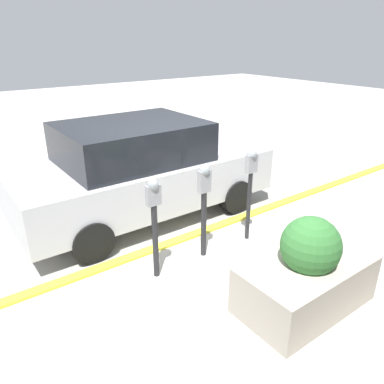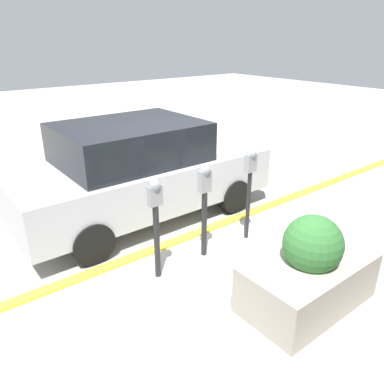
% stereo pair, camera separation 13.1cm
% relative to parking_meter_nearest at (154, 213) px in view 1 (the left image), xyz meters
% --- Properties ---
extents(ground_plane, '(40.00, 40.00, 0.00)m').
position_rel_parking_meter_nearest_xyz_m(ground_plane, '(0.84, 0.49, -0.92)').
color(ground_plane, '#ADAAA3').
extents(curb_strip, '(13.50, 0.16, 0.04)m').
position_rel_parking_meter_nearest_xyz_m(curb_strip, '(0.84, 0.57, -0.90)').
color(curb_strip, gold).
rests_on(curb_strip, ground_plane).
extents(parking_meter_nearest, '(0.18, 0.15, 1.37)m').
position_rel_parking_meter_nearest_xyz_m(parking_meter_nearest, '(0.00, 0.00, 0.00)').
color(parking_meter_nearest, '#232326').
rests_on(parking_meter_nearest, ground_plane).
extents(parking_meter_second, '(0.18, 0.15, 1.37)m').
position_rel_parking_meter_nearest_xyz_m(parking_meter_second, '(0.81, 0.04, -0.01)').
color(parking_meter_second, '#232326').
rests_on(parking_meter_second, ground_plane).
extents(parking_meter_middle, '(0.18, 0.15, 1.45)m').
position_rel_parking_meter_nearest_xyz_m(parking_meter_middle, '(1.66, 0.01, 0.11)').
color(parking_meter_middle, '#232326').
rests_on(parking_meter_middle, ground_plane).
extents(planter_box, '(1.59, 0.87, 1.14)m').
position_rel_parking_meter_nearest_xyz_m(planter_box, '(1.09, -1.53, -0.49)').
color(planter_box, '#B2A899').
rests_on(planter_box, ground_plane).
extents(parked_car_front, '(4.33, 2.04, 1.66)m').
position_rel_parking_meter_nearest_xyz_m(parked_car_front, '(0.76, 1.75, -0.08)').
color(parked_car_front, '#B7B7BC').
rests_on(parked_car_front, ground_plane).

